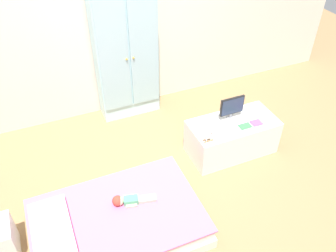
# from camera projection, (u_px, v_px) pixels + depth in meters

# --- Properties ---
(ground_plane) EXTENTS (10.00, 10.00, 0.02)m
(ground_plane) POSITION_uv_depth(u_px,v_px,m) (160.00, 190.00, 3.59)
(ground_plane) COLOR #99754C
(back_wall) EXTENTS (6.40, 0.05, 2.70)m
(back_wall) POSITION_uv_depth(u_px,v_px,m) (104.00, 5.00, 3.85)
(back_wall) COLOR silver
(back_wall) RESTS_ON ground_plane
(bed) EXTENTS (1.47, 0.97, 0.24)m
(bed) POSITION_uv_depth(u_px,v_px,m) (118.00, 223.00, 3.12)
(bed) COLOR silver
(bed) RESTS_ON ground_plane
(pillow) EXTENTS (0.31, 0.70, 0.07)m
(pillow) POSITION_uv_depth(u_px,v_px,m) (53.00, 234.00, 2.86)
(pillow) COLOR silver
(pillow) RESTS_ON bed
(doll) EXTENTS (0.39, 0.16, 0.10)m
(doll) POSITION_uv_depth(u_px,v_px,m) (126.00, 200.00, 3.12)
(doll) COLOR #4CA375
(doll) RESTS_ON bed
(wardrobe) EXTENTS (0.72, 0.31, 1.67)m
(wardrobe) POSITION_uv_depth(u_px,v_px,m) (126.00, 52.00, 4.09)
(wardrobe) COLOR silver
(wardrobe) RESTS_ON ground_plane
(tv_stand) EXTENTS (0.95, 0.47, 0.41)m
(tv_stand) POSITION_uv_depth(u_px,v_px,m) (232.00, 137.00, 3.90)
(tv_stand) COLOR silver
(tv_stand) RESTS_ON ground_plane
(tv_monitor) EXTENTS (0.28, 0.10, 0.26)m
(tv_monitor) POSITION_uv_depth(u_px,v_px,m) (232.00, 107.00, 3.74)
(tv_monitor) COLOR #99999E
(tv_monitor) RESTS_ON tv_stand
(rocking_horse_toy) EXTENTS (0.11, 0.04, 0.13)m
(rocking_horse_toy) POSITION_uv_depth(u_px,v_px,m) (209.00, 136.00, 3.51)
(rocking_horse_toy) COLOR #8E6642
(rocking_horse_toy) RESTS_ON tv_stand
(book_green) EXTENTS (0.13, 0.08, 0.01)m
(book_green) POSITION_uv_depth(u_px,v_px,m) (245.00, 126.00, 3.72)
(book_green) COLOR #429E51
(book_green) RESTS_ON tv_stand
(book_purple) EXTENTS (0.11, 0.09, 0.01)m
(book_purple) POSITION_uv_depth(u_px,v_px,m) (256.00, 123.00, 3.76)
(book_purple) COLOR #8E51B2
(book_purple) RESTS_ON tv_stand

